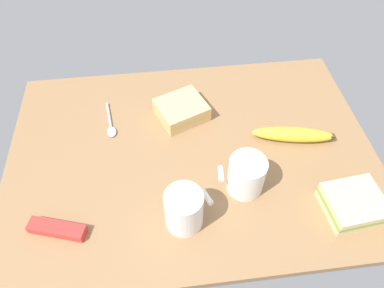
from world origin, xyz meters
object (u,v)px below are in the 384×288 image
Objects in this scene: spoon at (111,125)px; coffee_mug_milky at (246,175)px; sandwich_main at (182,110)px; banana at (293,135)px; snack_bar at (57,229)px; sandwich_side at (353,204)px; coffee_mug_black at (184,209)px.

coffee_mug_milky is at bearing -36.30° from spoon.
banana is at bearing -23.63° from sandwich_main.
sandwich_side is at bearing 15.24° from snack_bar.
snack_bar is (-55.85, -18.35, -0.91)cm from banana.
sandwich_side is 60.94cm from spoon.
sandwich_side is 21.85cm from banana.
sandwich_side is at bearing -30.63° from spoon.
banana is at bearing 39.24° from coffee_mug_milky.
banana is at bearing 107.97° from sandwich_side.
spoon is (-18.87, -1.47, -1.82)cm from sandwich_main.
coffee_mug_milky reaches higher than banana.
coffee_mug_black is 0.80× the size of spoon.
coffee_mug_black is at bearing -146.95° from banana.
sandwich_side is (21.76, -8.51, -2.51)cm from coffee_mug_milky.
sandwich_main is (2.60, 30.87, -2.78)cm from coffee_mug_black.
snack_bar is (-29.04, -30.08, -1.20)cm from sandwich_main.
sandwich_side is 1.06× the size of snack_bar.
banana is (15.02, 12.27, -2.80)cm from coffee_mug_milky.
sandwich_side is 1.01× the size of spoon.
sandwich_main is at bearing 63.47° from snack_bar.
snack_bar is at bearing -109.58° from spoon.
sandwich_main reaches higher than snack_bar.
coffee_mug_milky is at bearing 25.51° from coffee_mug_black.
banana is at bearing -12.66° from spoon.
spoon is at bearing 87.89° from snack_bar.
coffee_mug_black is 15.95cm from coffee_mug_milky.
banana is at bearing 33.05° from coffee_mug_black.
sandwich_main is 0.73× the size of banana.
sandwich_side reaches higher than banana.
coffee_mug_black reaches higher than snack_bar.
banana is 46.84cm from spoon.
coffee_mug_milky is at bearing 158.64° from sandwich_side.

